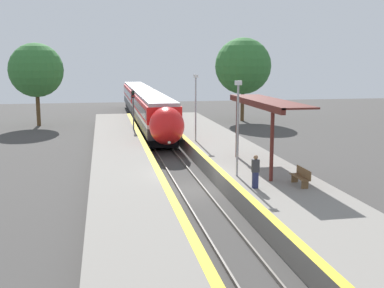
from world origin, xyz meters
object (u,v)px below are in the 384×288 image
(person_waiting, at_px, (255,171))
(lamppost_mid, at_px, (196,103))
(railway_signal, at_px, (133,110))
(lamppost_near, at_px, (238,122))
(platform_bench, at_px, (301,176))
(train, at_px, (145,104))

(person_waiting, xyz_separation_m, lamppost_mid, (-0.19, 14.60, 2.13))
(person_waiting, bearing_deg, railway_signal, 101.65)
(lamppost_mid, bearing_deg, lamppost_near, -90.00)
(railway_signal, relative_size, lamppost_mid, 0.88)
(platform_bench, height_order, lamppost_mid, lamppost_mid)
(platform_bench, relative_size, railway_signal, 0.38)
(platform_bench, distance_m, person_waiting, 2.51)
(person_waiting, bearing_deg, train, 94.32)
(platform_bench, height_order, lamppost_near, lamppost_near)
(train, height_order, lamppost_mid, lamppost_mid)
(train, height_order, platform_bench, train)
(train, xyz_separation_m, lamppost_mid, (2.36, -19.14, 1.73))
(train, bearing_deg, railway_signal, -100.09)
(train, relative_size, lamppost_near, 8.13)
(person_waiting, bearing_deg, platform_bench, 1.94)
(lamppost_near, bearing_deg, railway_signal, 102.66)
(platform_bench, xyz_separation_m, lamppost_near, (-2.67, 2.58, 2.52))
(railway_signal, bearing_deg, train, 79.91)
(person_waiting, distance_m, lamppost_mid, 14.76)
(train, relative_size, lamppost_mid, 8.13)
(train, distance_m, railway_signal, 11.67)
(person_waiting, relative_size, railway_signal, 0.37)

